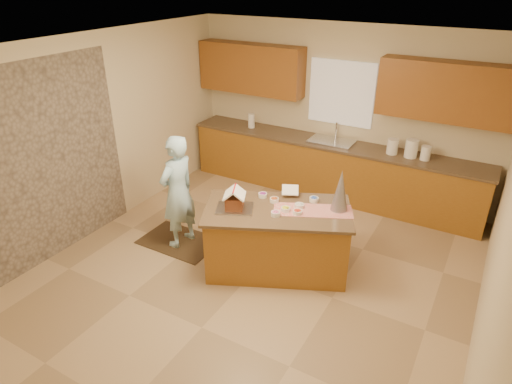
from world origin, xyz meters
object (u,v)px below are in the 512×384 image
Objects in this scene: boy at (178,192)px; island_base at (277,241)px; gingerbread_house at (235,200)px; tinsel_tree at (341,191)px.

island_base is at bearing 101.88° from boy.
island_base is 4.88× the size of gingerbread_house.
gingerbread_house is (-0.44, -0.25, 0.56)m from island_base.
tinsel_tree is at bearing 109.54° from boy.
boy is 0.98m from gingerbread_house.
gingerbread_house is at bearing -150.88° from tinsel_tree.
tinsel_tree is at bearing 29.12° from gingerbread_house.
tinsel_tree is (0.63, 0.34, 0.70)m from island_base.
tinsel_tree is 0.33× the size of boy.
tinsel_tree reaches higher than island_base.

